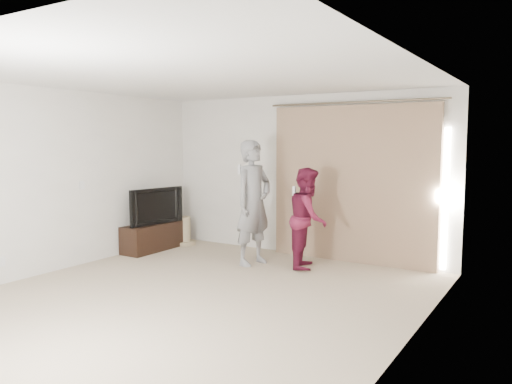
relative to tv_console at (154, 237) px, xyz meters
The scene contains 10 objects.
floor 2.82m from the tv_console, 36.42° to the right, with size 5.50×5.50×0.00m, color tan.
wall_back 2.73m from the tv_console, 25.47° to the left, with size 5.00×0.04×2.60m, color silver.
wall_left 2.00m from the tv_console, 98.00° to the right, with size 0.04×5.50×2.60m.
ceiling 3.68m from the tv_console, 36.42° to the right, with size 5.00×5.50×0.01m, color silver.
curtain 3.47m from the tv_console, 17.62° to the left, with size 2.80×0.11×2.46m.
tv_console is the anchor object (origin of this frame).
tv 0.54m from the tv_console, 90.00° to the right, with size 1.06×0.14×0.61m, color black.
scratching_post 0.65m from the tv_console, 75.21° to the left, with size 0.38×0.38×0.51m.
person_man 2.09m from the tv_console, ahead, with size 0.57×0.76×1.88m.
person_woman 2.83m from the tv_console, ahead, with size 0.77×0.86×1.48m.
Camera 1 is at (3.66, -4.54, 1.86)m, focal length 35.00 mm.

